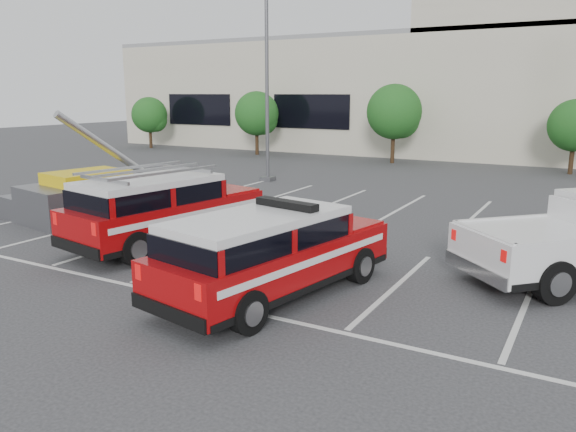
# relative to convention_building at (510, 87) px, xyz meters

# --- Properties ---
(ground) EXTENTS (120.00, 120.00, 0.00)m
(ground) POSITION_rel_convention_building_xyz_m (-0.18, -31.86, -4.72)
(ground) COLOR #2E2E30
(ground) RESTS_ON ground
(stall_markings) EXTENTS (23.00, 15.00, 0.01)m
(stall_markings) POSITION_rel_convention_building_xyz_m (-0.18, -27.36, -4.71)
(stall_markings) COLOR silver
(stall_markings) RESTS_ON ground
(convention_building) EXTENTS (60.00, 16.99, 13.20)m
(convention_building) POSITION_rel_convention_building_xyz_m (0.00, 0.00, 0.00)
(convention_building) COLOR beige
(convention_building) RESTS_ON ground
(tree_far_left) EXTENTS (2.77, 2.77, 3.99)m
(tree_far_left) POSITION_rel_convention_building_xyz_m (-25.09, -9.82, -2.22)
(tree_far_left) COLOR #3F2B19
(tree_far_left) RESTS_ON ground
(tree_left) EXTENTS (3.07, 3.07, 4.42)m
(tree_left) POSITION_rel_convention_building_xyz_m (-15.09, -9.82, -1.95)
(tree_left) COLOR #3F2B19
(tree_left) RESTS_ON ground
(tree_mid_left) EXTENTS (3.37, 3.37, 4.85)m
(tree_mid_left) POSITION_rel_convention_building_xyz_m (-5.09, -9.82, -1.68)
(tree_mid_left) COLOR #3F2B19
(tree_mid_left) RESTS_ON ground
(light_pole_left) EXTENTS (0.90, 0.60, 10.24)m
(light_pole_left) POSITION_rel_convention_building_xyz_m (-8.18, -19.86, 0.47)
(light_pole_left) COLOR #59595E
(light_pole_left) RESTS_ON ground
(fire_chief_suv) EXTENTS (3.14, 6.05, 2.02)m
(fire_chief_suv) POSITION_rel_convention_building_xyz_m (0.38, -33.69, -3.89)
(fire_chief_suv) COLOR #990709
(fire_chief_suv) RESTS_ON ground
(ladder_suv) EXTENTS (3.21, 6.03, 2.26)m
(ladder_suv) POSITION_rel_convention_building_xyz_m (-4.46, -31.66, -3.82)
(ladder_suv) COLOR #990709
(ladder_suv) RESTS_ON ground
(utility_rig) EXTENTS (4.37, 4.59, 3.74)m
(utility_rig) POSITION_rel_convention_building_xyz_m (-9.26, -30.32, -3.97)
(utility_rig) COLOR #59595E
(utility_rig) RESTS_ON ground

